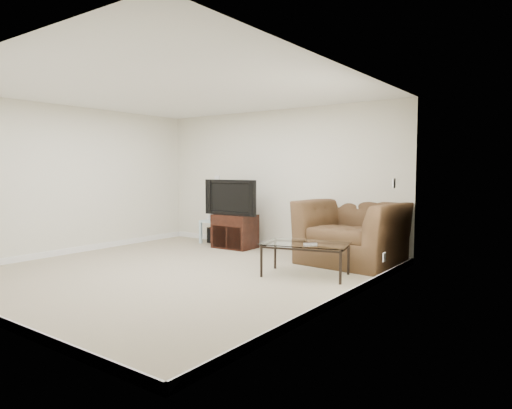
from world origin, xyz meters
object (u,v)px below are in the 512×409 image
Objects in this scene: coffee_table at (305,260)px; recliner at (353,221)px; television at (234,197)px; subwoofer at (218,235)px; side_table at (216,231)px; tv_stand at (235,231)px.

recliner is at bearing 81.81° from coffee_table.
television reaches higher than subwoofer.
subwoofer is at bearing 154.29° from television.
subwoofer is at bearing 153.18° from coffee_table.
side_table is 3.01m from recliner.
recliner is at bearing -1.77° from tv_stand.
recliner is 1.24m from coffee_table.
side_table is (-0.66, 0.23, -0.08)m from tv_stand.
side_table is at bearing 179.39° from recliner.
tv_stand is 0.70m from subwoofer.
television is at bearing -23.79° from subwoofer.
subwoofer is at bearing 156.78° from tv_stand.
tv_stand is at bearing -19.17° from side_table.
side_table is at bearing -145.26° from subwoofer.
recliner reaches higher than television.
recliner is at bearing -1.16° from television.
television is (0.00, -0.03, 0.63)m from tv_stand.
coffee_table is at bearing -26.28° from side_table.
coffee_table is at bearing -30.08° from tv_stand.
television reaches higher than tv_stand.
side_table reaches higher than subwoofer.
side_table is (-0.66, 0.26, -0.71)m from television.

